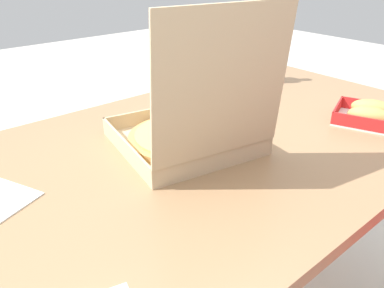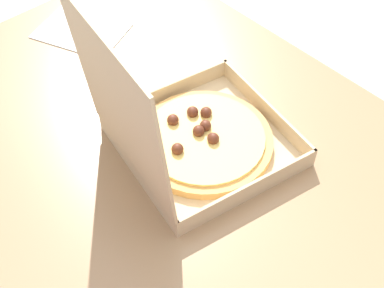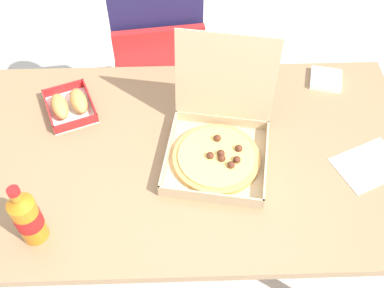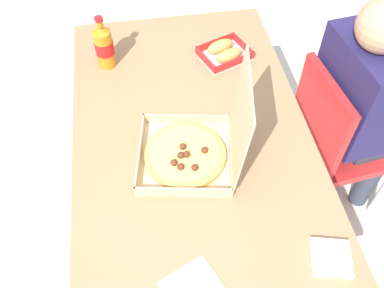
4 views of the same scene
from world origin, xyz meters
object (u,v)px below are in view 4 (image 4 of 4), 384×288
cola_bottle (104,46)px  diner_person (363,101)px  bread_side_box (224,52)px  chair (336,137)px  pizza_box_open (194,149)px  napkin_pile (331,258)px

cola_bottle → diner_person: bearing=72.6°
bread_side_box → chair: bearing=57.8°
pizza_box_open → napkin_pile: size_ratio=3.57×
pizza_box_open → diner_person: bearing=106.6°
cola_bottle → chair: bearing=71.2°
bread_side_box → napkin_pile: bread_side_box is taller
diner_person → cola_bottle: 1.05m
diner_person → napkin_pile: diner_person is taller
pizza_box_open → cola_bottle: pizza_box_open is taller
chair → bread_side_box: size_ratio=3.59×
diner_person → napkin_pile: bearing=-32.0°
chair → diner_person: (-0.01, 0.06, 0.21)m
chair → cola_bottle: cola_bottle is taller
cola_bottle → bread_side_box: bearing=86.3°
diner_person → pizza_box_open: (0.22, -0.72, 0.11)m
pizza_box_open → bread_side_box: bearing=157.1°
diner_person → pizza_box_open: 0.76m
bread_side_box → napkin_pile: bearing=7.3°
chair → cola_bottle: bearing=-108.8°
cola_bottle → napkin_pile: cola_bottle is taller
napkin_pile → cola_bottle: bearing=-147.7°
diner_person → bread_side_box: (-0.28, -0.51, 0.09)m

